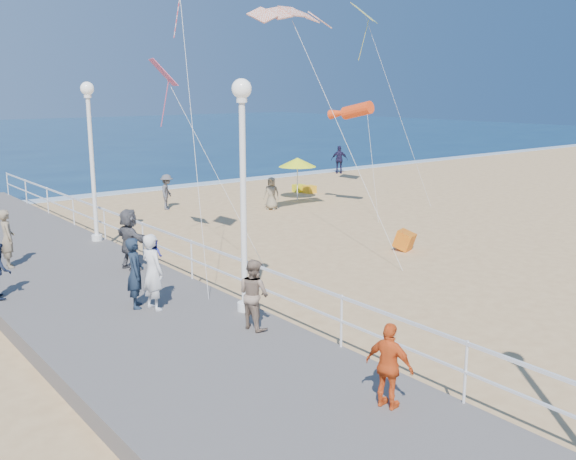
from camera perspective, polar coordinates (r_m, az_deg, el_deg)
ground at (r=18.72m, az=9.88°, el=-4.81°), size 160.00×160.00×0.00m
surf_line at (r=35.47m, az=-15.44°, el=3.16°), size 160.00×1.20×0.04m
boardwalk at (r=14.29m, az=-11.07°, el=-9.56°), size 5.00×44.00×0.40m
railing at (r=15.13m, az=-2.95°, el=-3.88°), size 0.05×42.00×0.55m
lamp_post_mid at (r=14.46m, az=-4.03°, el=5.12°), size 0.44×0.44×5.32m
lamp_post_far at (r=22.46m, az=-17.12°, el=7.23°), size 0.44×0.44×5.32m
woman_holding_toddler at (r=15.33m, az=-11.96°, el=-3.67°), size 0.54×0.73×1.83m
toddler_held at (r=15.43m, az=-11.76°, el=-2.22°), size 0.37×0.44×0.82m
spectator_0 at (r=15.58m, az=-13.41°, el=-3.73°), size 0.62×0.73×1.70m
spectator_1 at (r=13.90m, az=-3.06°, el=-5.71°), size 0.67×0.81×1.54m
spectator_3 at (r=10.71m, az=9.00°, el=-11.85°), size 0.55×0.91×1.45m
spectator_5 at (r=18.88m, az=-13.91°, el=-0.80°), size 0.67×1.69×1.78m
spectator_6 at (r=20.27m, az=-23.68°, el=-0.69°), size 0.45×0.65×1.71m
beach_walker_a at (r=30.19m, az=-10.71°, el=3.34°), size 1.15×1.20×1.64m
beach_walker_b at (r=42.50m, az=4.59°, el=6.25°), size 1.09×1.05×1.83m
beach_walker_c at (r=29.68m, az=-1.48°, el=3.27°), size 0.84×0.87×1.51m
box_kite at (r=22.54m, az=10.31°, el=-1.07°), size 0.76×0.85×0.74m
beach_umbrella at (r=32.01m, az=0.84°, el=6.04°), size 1.90×1.90×2.14m
beach_chair_left at (r=34.88m, az=0.98°, el=3.74°), size 0.55×0.55×0.40m
beach_chair_right at (r=34.52m, az=1.93°, el=3.64°), size 0.55×0.55×0.40m
kite_parafoil at (r=23.69m, az=0.37°, el=18.85°), size 3.34×0.94×0.65m
kite_windsock at (r=28.58m, az=6.18°, el=10.53°), size 0.97×2.48×1.04m
kite_diamond_pink at (r=21.41m, az=-11.03°, el=13.59°), size 1.10×1.32×0.84m
kite_diamond_multi at (r=32.38m, az=6.79°, el=18.60°), size 1.78×1.71×0.88m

